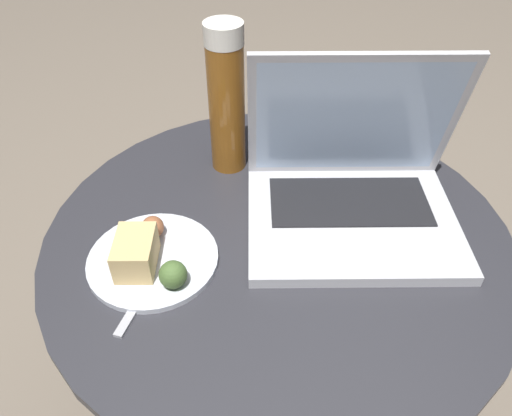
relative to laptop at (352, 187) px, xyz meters
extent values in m
plane|color=#726656|center=(-0.11, -0.04, -0.54)|extent=(6.00, 6.00, 0.00)
cylinder|color=black|center=(-0.11, -0.04, -0.53)|extent=(0.44, 0.44, 0.01)
cylinder|color=black|center=(-0.11, -0.04, -0.30)|extent=(0.07, 0.07, 0.46)
cylinder|color=#2D2D33|center=(-0.11, -0.04, -0.06)|extent=(0.71, 0.71, 0.02)
cube|color=silver|center=(0.00, -0.03, -0.04)|extent=(0.32, 0.25, 0.02)
cube|color=black|center=(0.00, 0.00, -0.03)|extent=(0.25, 0.12, 0.00)
cube|color=silver|center=(0.00, 0.06, 0.08)|extent=(0.32, 0.08, 0.24)
cube|color=silver|center=(0.00, 0.06, 0.08)|extent=(0.29, 0.07, 0.21)
cylinder|color=brown|center=(-0.19, 0.14, 0.06)|extent=(0.06, 0.06, 0.22)
cylinder|color=white|center=(-0.19, 0.14, 0.19)|extent=(0.06, 0.06, 0.03)
cylinder|color=silver|center=(-0.30, -0.09, -0.05)|extent=(0.19, 0.19, 0.01)
cube|color=#DBB775|center=(-0.32, -0.11, -0.02)|extent=(0.05, 0.08, 0.05)
sphere|color=#9E5B38|center=(-0.30, -0.05, -0.03)|extent=(0.03, 0.03, 0.03)
sphere|color=#4C6B33|center=(-0.26, -0.15, -0.02)|extent=(0.04, 0.04, 0.04)
cube|color=#B2B2B7|center=(-0.31, -0.16, -0.05)|extent=(0.05, 0.13, 0.01)
cube|color=#B2B2B7|center=(-0.28, -0.07, -0.05)|extent=(0.04, 0.06, 0.01)
camera|label=1|loc=(-0.17, -0.59, 0.48)|focal=35.00mm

